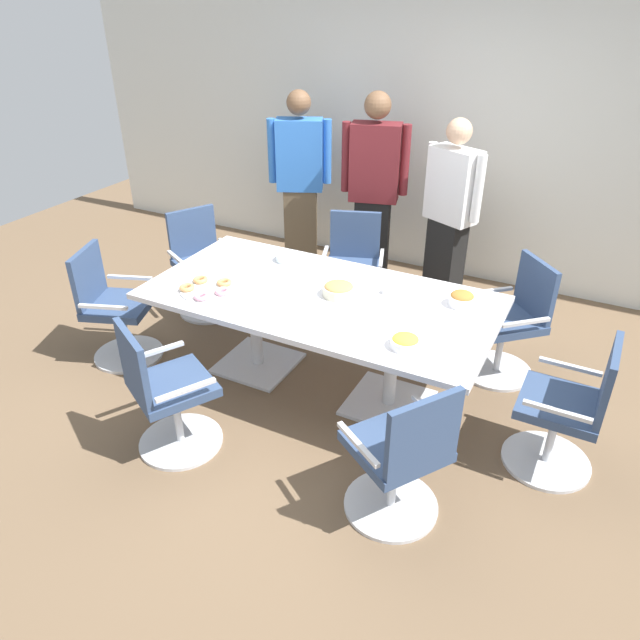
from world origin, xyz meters
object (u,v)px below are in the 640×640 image
(office_chair_4, at_px, (510,326))
(person_standing_2, at_px, (450,213))
(conference_table, at_px, (320,311))
(snack_bowl_pretzels, at_px, (462,299))
(office_chair_0, at_px, (114,311))
(office_chair_3, at_px, (568,414))
(plate_stack, at_px, (288,257))
(office_chair_2, at_px, (401,459))
(snack_bowl_cookies, at_px, (339,289))
(napkin_pile, at_px, (399,288))
(donut_platter, at_px, (207,289))
(person_standing_1, at_px, (374,191))
(snack_bowl_chips_yellow, at_px, (405,342))
(office_chair_6, at_px, (203,268))
(person_standing_0, at_px, (300,181))
(office_chair_1, at_px, (166,396))
(office_chair_5, at_px, (353,273))

(office_chair_4, xyz_separation_m, person_standing_2, (-0.78, 0.91, 0.46))
(conference_table, relative_size, snack_bowl_pretzels, 13.83)
(office_chair_0, xyz_separation_m, snack_bowl_pretzels, (2.50, 0.69, 0.39))
(office_chair_3, height_order, plate_stack, office_chair_3)
(office_chair_2, bearing_deg, snack_bowl_cookies, 74.89)
(office_chair_4, xyz_separation_m, napkin_pile, (-0.71, -0.51, 0.37))
(person_standing_2, xyz_separation_m, donut_platter, (-1.12, -2.02, -0.10))
(office_chair_0, relative_size, person_standing_1, 0.50)
(snack_bowl_chips_yellow, bearing_deg, office_chair_3, 15.83)
(office_chair_4, bearing_deg, office_chair_2, 130.15)
(snack_bowl_pretzels, bearing_deg, office_chair_6, 173.64)
(office_chair_0, bearing_deg, snack_bowl_pretzels, 84.94)
(snack_bowl_cookies, bearing_deg, office_chair_0, -165.43)
(snack_bowl_pretzels, distance_m, napkin_pile, 0.44)
(person_standing_0, height_order, snack_bowl_cookies, person_standing_0)
(person_standing_1, bearing_deg, office_chair_4, 133.76)
(snack_bowl_chips_yellow, relative_size, plate_stack, 0.98)
(snack_bowl_pretzels, bearing_deg, donut_platter, -159.61)
(snack_bowl_chips_yellow, bearing_deg, office_chair_6, 157.36)
(office_chair_0, xyz_separation_m, plate_stack, (1.11, 0.78, 0.37))
(office_chair_1, bearing_deg, office_chair_2, 34.38)
(conference_table, xyz_separation_m, office_chair_3, (1.70, -0.09, -0.22))
(person_standing_2, distance_m, snack_bowl_chips_yellow, 2.10)
(conference_table, relative_size, napkin_pile, 13.96)
(person_standing_0, distance_m, napkin_pile, 2.16)
(office_chair_1, bearing_deg, snack_bowl_cookies, 88.47)
(office_chair_2, height_order, snack_bowl_pretzels, office_chair_2)
(office_chair_2, height_order, office_chair_3, same)
(office_chair_0, height_order, office_chair_3, same)
(office_chair_1, bearing_deg, office_chair_6, 149.04)
(person_standing_0, bearing_deg, donut_platter, 76.63)
(office_chair_1, distance_m, snack_bowl_chips_yellow, 1.51)
(snack_bowl_chips_yellow, distance_m, donut_platter, 1.48)
(office_chair_5, bearing_deg, snack_bowl_chips_yellow, 104.97)
(snack_bowl_cookies, relative_size, snack_bowl_pretzels, 1.29)
(person_standing_1, relative_size, donut_platter, 4.88)
(office_chair_2, height_order, snack_bowl_cookies, office_chair_2)
(snack_bowl_cookies, xyz_separation_m, plate_stack, (-0.60, 0.34, -0.02))
(donut_platter, bearing_deg, person_standing_2, 60.88)
(office_chair_4, xyz_separation_m, office_chair_6, (-2.64, -0.23, 0.00))
(person_standing_2, bearing_deg, donut_platter, 85.66)
(office_chair_2, distance_m, snack_bowl_chips_yellow, 0.70)
(office_chair_0, relative_size, office_chair_1, 1.00)
(plate_stack, bearing_deg, office_chair_4, 13.58)
(office_chair_6, bearing_deg, plate_stack, 108.17)
(office_chair_6, height_order, napkin_pile, office_chair_6)
(office_chair_5, bearing_deg, conference_table, 83.10)
(office_chair_5, xyz_separation_m, napkin_pile, (0.71, -0.80, 0.37))
(person_standing_2, xyz_separation_m, plate_stack, (-0.88, -1.32, -0.09))
(office_chair_1, relative_size, person_standing_0, 0.51)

